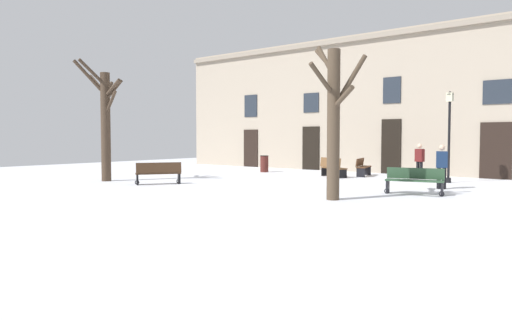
# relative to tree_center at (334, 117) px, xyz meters

# --- Properties ---
(ground_plane) EXTENTS (37.44, 37.44, 0.00)m
(ground_plane) POSITION_rel_tree_center_xyz_m (-4.93, 0.51, -2.46)
(ground_plane) COLOR white
(building_facade) EXTENTS (23.40, 0.60, 7.29)m
(building_facade) POSITION_rel_tree_center_xyz_m (-4.92, 10.80, 1.24)
(building_facade) COLOR tan
(building_facade) RESTS_ON ground
(tree_center) EXTENTS (1.89, 1.82, 4.70)m
(tree_center) POSITION_rel_tree_center_xyz_m (0.00, 0.00, 0.00)
(tree_center) COLOR #4C3D2D
(tree_center) RESTS_ON ground
(tree_near_facade) EXTENTS (2.34, 1.93, 5.07)m
(tree_near_facade) POSITION_rel_tree_center_xyz_m (-10.48, -0.74, 0.16)
(tree_near_facade) COLOR #423326
(tree_near_facade) RESTS_ON ground
(streetlamp) EXTENTS (0.30, 0.30, 3.72)m
(streetlamp) POSITION_rel_tree_center_xyz_m (1.13, 7.52, -0.18)
(streetlamp) COLOR black
(streetlamp) RESTS_ON ground
(litter_bin) EXTENTS (0.46, 0.46, 0.88)m
(litter_bin) POSITION_rel_tree_center_xyz_m (-8.31, 7.49, -2.01)
(litter_bin) COLOR #4C1E19
(litter_bin) RESTS_ON ground
(bench_back_to_back_left) EXTENTS (1.35, 1.71, 0.88)m
(bench_back_to_back_left) POSITION_rel_tree_center_xyz_m (-7.61, -0.27, -2.01)
(bench_back_to_back_left) COLOR #3D2819
(bench_back_to_back_left) RESTS_ON ground
(bench_by_litter_bin) EXTENTS (1.62, 1.10, 0.91)m
(bench_by_litter_bin) POSITION_rel_tree_center_xyz_m (-3.90, 6.97, -2.01)
(bench_by_litter_bin) COLOR brown
(bench_by_litter_bin) RESTS_ON ground
(bench_facing_shops) EXTENTS (0.78, 1.58, 0.85)m
(bench_facing_shops) POSITION_rel_tree_center_xyz_m (-3.07, 8.39, -2.02)
(bench_facing_shops) COLOR #51331E
(bench_facing_shops) RESTS_ON ground
(bench_near_lamp) EXTENTS (1.87, 0.83, 0.86)m
(bench_near_lamp) POSITION_rel_tree_center_xyz_m (1.42, 2.83, -2.00)
(bench_near_lamp) COLOR #2D4C33
(bench_near_lamp) RESTS_ON ground
(person_strolling) EXTENTS (0.43, 0.33, 1.59)m
(person_strolling) POSITION_rel_tree_center_xyz_m (1.63, 4.95, -1.58)
(person_strolling) COLOR black
(person_strolling) RESTS_ON ground
(person_crossing_plaza) EXTENTS (0.43, 0.32, 1.56)m
(person_crossing_plaza) POSITION_rel_tree_center_xyz_m (-0.55, 8.93, -1.60)
(person_crossing_plaza) COLOR black
(person_crossing_plaza) RESTS_ON ground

